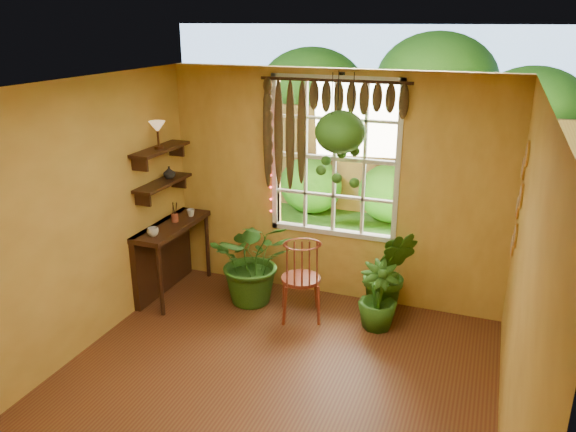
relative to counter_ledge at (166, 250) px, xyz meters
name	(u,v)px	position (x,y,z in m)	size (l,w,h in m)	color
floor	(258,402)	(1.91, -1.60, -0.55)	(4.50, 4.50, 0.00)	brown
ceiling	(251,93)	(1.91, -1.60, 2.15)	(4.50, 4.50, 0.00)	silver
wall_back	(333,188)	(1.91, 0.65, 0.80)	(4.00, 4.00, 0.00)	gold
wall_left	(57,231)	(-0.09, -1.60, 0.80)	(4.50, 4.50, 0.00)	gold
wall_right	(521,305)	(3.91, -1.60, 0.80)	(4.50, 4.50, 0.00)	gold
window	(335,158)	(1.91, 0.68, 1.15)	(1.52, 0.10, 1.86)	silver
valance_vine	(326,109)	(1.82, 0.56, 1.73)	(1.70, 0.12, 1.10)	black
string_lights	(270,150)	(1.15, 0.59, 1.20)	(0.03, 0.03, 1.54)	#FF2633
wall_plates	(519,202)	(3.89, 0.19, 1.00)	(0.04, 0.32, 1.10)	#FFF6D0
counter_ledge	(166,250)	(0.00, 0.00, 0.00)	(0.40, 1.20, 0.90)	black
shelf_lower	(163,183)	(0.03, 0.00, 0.85)	(0.25, 0.90, 0.04)	black
shelf_upper	(160,149)	(0.03, 0.00, 1.25)	(0.25, 0.90, 0.04)	black
backyard	(414,127)	(2.15, 5.27, 0.73)	(14.00, 10.00, 12.00)	#205117
windsor_chair	(301,290)	(1.77, -0.05, -0.21)	(0.58, 0.59, 1.19)	brown
potted_plant_left	(254,260)	(1.12, 0.13, -0.02)	(0.97, 0.84, 1.07)	#1B4713
potted_plant_mid	(389,273)	(2.67, 0.36, -0.03)	(0.58, 0.47, 1.05)	#1B4713
potted_plant_right	(378,296)	(2.62, 0.04, -0.17)	(0.43, 0.43, 0.76)	#1B4713
hanging_basket	(340,139)	(2.07, 0.31, 1.45)	(0.54, 0.54, 1.22)	black
cup_a	(153,232)	(0.13, -0.41, 0.40)	(0.12, 0.12, 0.10)	silver
cup_b	(191,213)	(0.19, 0.32, 0.39)	(0.10, 0.10, 0.09)	beige
brush_jar	(174,212)	(0.11, 0.08, 0.47)	(0.08, 0.08, 0.31)	#96412B
shelf_vase	(169,173)	(0.04, 0.14, 0.94)	(0.14, 0.14, 0.15)	#B2AD99
tiffany_lamp	(157,129)	(0.05, -0.05, 1.50)	(0.19, 0.19, 0.31)	#542F18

